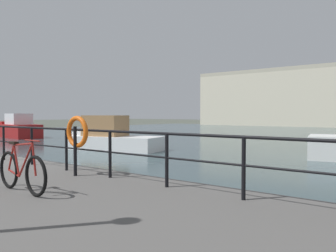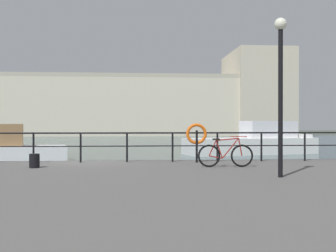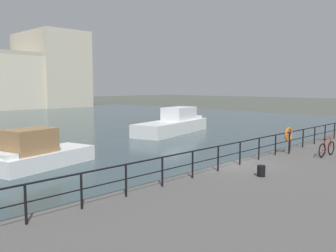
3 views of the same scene
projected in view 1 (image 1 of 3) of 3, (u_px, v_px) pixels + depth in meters
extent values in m
plane|color=#4C5147|center=(28.00, 180.00, 11.57)|extent=(240.00, 240.00, 0.00)
cube|color=#33474C|center=(311.00, 136.00, 35.08)|extent=(80.00, 60.00, 0.01)
cube|color=white|center=(116.00, 143.00, 21.16)|extent=(5.98, 3.44, 0.83)
cube|color=#997047|center=(105.00, 126.00, 21.45)|extent=(2.74, 2.17, 1.26)
cube|color=white|center=(85.00, 133.00, 22.16)|extent=(1.01, 1.67, 0.24)
cube|color=maroon|center=(19.00, 131.00, 32.64)|extent=(5.88, 2.93, 1.23)
cube|color=silver|center=(19.00, 119.00, 32.54)|extent=(2.50, 2.03, 1.00)
cube|color=maroon|center=(9.00, 123.00, 34.32)|extent=(0.87, 1.64, 0.24)
cylinder|color=black|center=(4.00, 143.00, 10.99)|extent=(0.07, 0.07, 1.05)
cylinder|color=black|center=(32.00, 146.00, 9.96)|extent=(0.07, 0.07, 1.05)
cylinder|color=black|center=(66.00, 150.00, 8.93)|extent=(0.07, 0.07, 1.05)
cylinder|color=black|center=(110.00, 154.00, 7.90)|extent=(0.07, 0.07, 1.05)
cylinder|color=black|center=(167.00, 160.00, 6.86)|extent=(0.07, 0.07, 1.05)
cylinder|color=black|center=(244.00, 169.00, 5.83)|extent=(0.07, 0.07, 1.05)
cylinder|color=black|center=(17.00, 127.00, 10.46)|extent=(24.72, 0.06, 0.06)
cylinder|color=black|center=(17.00, 143.00, 10.48)|extent=(24.72, 0.04, 0.04)
torus|color=black|center=(36.00, 176.00, 6.06)|extent=(0.72, 0.10, 0.72)
torus|color=black|center=(9.00, 170.00, 6.76)|extent=(0.72, 0.10, 0.72)
cylinder|color=maroon|center=(26.00, 160.00, 6.30)|extent=(0.55, 0.06, 0.66)
cylinder|color=maroon|center=(16.00, 161.00, 6.54)|extent=(0.24, 0.05, 0.58)
cylinder|color=maroon|center=(23.00, 144.00, 6.35)|extent=(0.72, 0.07, 0.11)
cylinder|color=maroon|center=(14.00, 173.00, 6.62)|extent=(0.43, 0.06, 0.12)
cylinder|color=maroon|center=(11.00, 158.00, 6.68)|extent=(0.26, 0.05, 0.51)
cylinder|color=maroon|center=(34.00, 160.00, 6.09)|extent=(0.14, 0.04, 0.57)
cube|color=black|center=(14.00, 143.00, 6.59)|extent=(0.22, 0.10, 0.05)
cylinder|color=maroon|center=(32.00, 141.00, 6.11)|extent=(0.52, 0.05, 0.02)
cylinder|color=black|center=(75.00, 151.00, 8.14)|extent=(0.08, 0.08, 1.15)
torus|color=orange|center=(77.00, 132.00, 8.17)|extent=(0.75, 0.11, 0.75)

